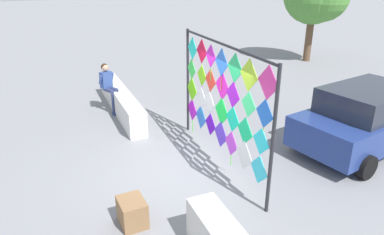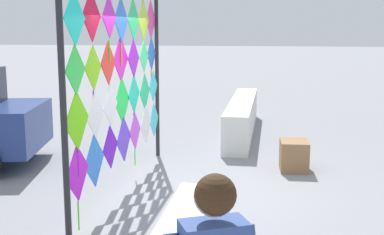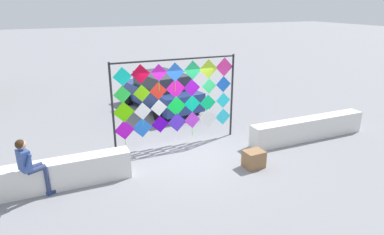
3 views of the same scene
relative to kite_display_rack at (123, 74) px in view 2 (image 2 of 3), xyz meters
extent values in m
plane|color=gray|center=(0.06, -1.03, -1.71)|extent=(120.00, 120.00, 0.00)
cube|color=silver|center=(4.36, -1.45, -1.33)|extent=(4.52, 0.50, 0.76)
cylinder|color=#232328|center=(-2.06, 0.03, -0.25)|extent=(0.07, 0.07, 2.90)
cylinder|color=#232328|center=(2.07, -0.03, -0.25)|extent=(0.07, 0.07, 2.90)
cube|color=#BD0FD7|center=(-1.74, 0.03, -0.97)|extent=(0.65, 0.02, 0.65)
cylinder|color=#31E516|center=(-1.74, 0.04, -1.47)|extent=(0.02, 0.02, 0.35)
cube|color=blue|center=(-1.17, 0.03, -0.97)|extent=(0.66, 0.02, 0.66)
cube|color=#5804D1|center=(-0.56, 0.02, -0.94)|extent=(0.59, 0.02, 0.59)
cube|color=#532DE5|center=(0.02, 0.01, -0.96)|extent=(0.66, 0.02, 0.66)
cube|color=#C83AEB|center=(0.57, -0.01, -0.95)|extent=(0.58, 0.02, 0.58)
cylinder|color=#3FE516|center=(0.57, 0.00, -1.37)|extent=(0.02, 0.02, 0.26)
cube|color=white|center=(1.16, -0.03, -0.94)|extent=(0.66, 0.02, 0.66)
cube|color=#30D4EE|center=(1.74, -0.04, -0.97)|extent=(0.61, 0.02, 0.61)
cube|color=#61DF05|center=(-1.73, 0.01, -0.37)|extent=(0.67, 0.02, 0.67)
cylinder|color=#8E16E5|center=(-1.73, 0.02, -0.86)|extent=(0.02, 0.02, 0.31)
cube|color=white|center=(-1.13, 0.02, -0.42)|extent=(0.57, 0.02, 0.57)
cylinder|color=#16E59B|center=(-1.13, 0.03, -0.80)|extent=(0.02, 0.02, 0.20)
cube|color=white|center=(-0.60, 0.00, -0.36)|extent=(0.55, 0.02, 0.55)
cube|color=#0EEC44|center=(0.01, 0.02, -0.39)|extent=(0.67, 0.02, 0.67)
cube|color=#08D9A9|center=(0.57, 0.00, -0.36)|extent=(0.59, 0.02, 0.59)
cylinder|color=#E51646|center=(0.57, 0.01, -0.81)|extent=(0.02, 0.02, 0.31)
cube|color=#0CCF72|center=(1.14, -0.03, -0.40)|extent=(0.60, 0.02, 0.60)
cylinder|color=#E51679|center=(1.14, -0.02, -0.79)|extent=(0.02, 0.02, 0.19)
cube|color=#23DCE9|center=(1.73, -0.04, -0.37)|extent=(0.55, 0.02, 0.55)
cube|color=#29D942|center=(-1.74, 0.01, 0.19)|extent=(0.55, 0.02, 0.55)
cube|color=#74D10C|center=(-1.12, 0.03, 0.17)|extent=(0.55, 0.02, 0.55)
cylinder|color=#7816E5|center=(-1.12, 0.04, -0.23)|extent=(0.02, 0.02, 0.25)
cube|color=red|center=(-0.59, 0.01, 0.19)|extent=(0.57, 0.02, 0.57)
cube|color=#E818BB|center=(0.00, 0.02, 0.21)|extent=(0.66, 0.02, 0.66)
cube|color=#9912D4|center=(0.55, -0.01, 0.18)|extent=(0.59, 0.02, 0.58)
cylinder|color=#56E516|center=(0.55, 0.00, -0.25)|extent=(0.02, 0.02, 0.29)
cube|color=#3CF988|center=(1.18, -0.02, 0.18)|extent=(0.53, 0.02, 0.53)
cube|color=blue|center=(1.73, -0.01, 0.19)|extent=(0.56, 0.02, 0.56)
cylinder|color=orange|center=(1.73, 0.00, -0.18)|extent=(0.02, 0.02, 0.17)
cube|color=#11E5CC|center=(-1.70, 0.01, 0.74)|extent=(0.59, 0.02, 0.59)
cylinder|color=red|center=(-1.70, 0.02, 0.33)|extent=(0.02, 0.02, 0.24)
cube|color=red|center=(-1.13, 0.02, 0.78)|extent=(0.61, 0.02, 0.61)
cube|color=#D71EC7|center=(-0.56, -0.01, 0.78)|extent=(0.54, 0.02, 0.54)
cylinder|color=#16E529|center=(-0.56, 0.00, 0.35)|extent=(0.02, 0.02, 0.31)
cube|color=blue|center=(-0.02, -0.01, 0.75)|extent=(0.62, 0.02, 0.62)
cylinder|color=orange|center=(-0.02, 0.00, 0.28)|extent=(0.02, 0.02, 0.32)
cube|color=#26CF70|center=(0.58, -0.01, 0.77)|extent=(0.63, 0.02, 0.63)
cylinder|color=#E5168A|center=(0.58, 0.00, 0.33)|extent=(0.02, 0.02, 0.24)
cube|color=#B0E32A|center=(1.15, -0.03, 0.76)|extent=(0.65, 0.02, 0.65)
cube|color=#F33398|center=(1.75, -0.01, 0.78)|extent=(0.65, 0.02, 0.65)
sphere|color=tan|center=(-4.48, -1.82, -0.23)|extent=(0.22, 0.22, 0.22)
sphere|color=#382314|center=(-4.50, -1.83, -0.21)|extent=(0.22, 0.22, 0.22)
cylinder|color=black|center=(1.91, 2.67, -1.42)|extent=(0.33, 0.60, 0.57)
cube|color=olive|center=(1.44, -2.49, -1.46)|extent=(0.59, 0.48, 0.50)
camera|label=1|loc=(6.74, -3.55, 2.57)|focal=33.23mm
camera|label=2|loc=(-7.06, -2.11, 0.64)|focal=48.20mm
camera|label=3|loc=(-3.67, -9.73, 2.83)|focal=31.02mm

